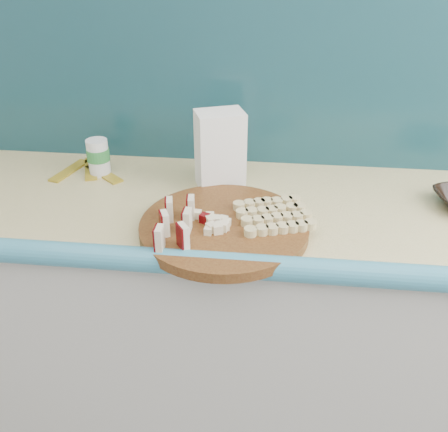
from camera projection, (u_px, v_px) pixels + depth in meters
name	position (u px, v px, depth m)	size (l,w,h in m)	color
kitchen_counter	(224.00, 323.00, 1.62)	(2.20, 0.63, 0.91)	beige
backsplash	(234.00, 84.00, 1.51)	(2.20, 0.02, 0.50)	teal
cutting_board	(224.00, 227.00, 1.25)	(0.42, 0.42, 0.03)	#46210F
apple_wedges	(176.00, 222.00, 1.19)	(0.08, 0.19, 0.06)	beige
apple_chunks	(213.00, 220.00, 1.23)	(0.07, 0.06, 0.02)	#FCEAC9
banana_slices	(274.00, 214.00, 1.26)	(0.22, 0.20, 0.02)	#D2BE80
flour_bag	(220.00, 150.00, 1.42)	(0.13, 0.09, 0.23)	white
canister	(98.00, 156.00, 1.52)	(0.07, 0.07, 0.11)	white
banana_peel	(88.00, 171.00, 1.56)	(0.23, 0.19, 0.01)	gold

